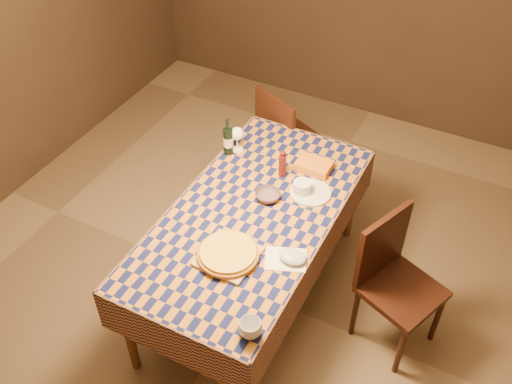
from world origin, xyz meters
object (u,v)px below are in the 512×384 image
at_px(cutting_board, 228,256).
at_px(chair_far, 285,138).
at_px(wine_bottle, 228,141).
at_px(pizza, 228,253).
at_px(bowl, 268,196).
at_px(dining_table, 252,222).
at_px(white_plate, 311,193).
at_px(chair_right, 393,276).

xyz_separation_m(cutting_board, chair_far, (-0.32, 1.47, -0.26)).
distance_m(cutting_board, wine_bottle, 0.95).
relative_size(pizza, bowl, 2.87).
height_order(dining_table, pizza, pizza).
distance_m(bowl, chair_far, 1.02).
bearing_deg(dining_table, white_plate, 52.65).
height_order(dining_table, wine_bottle, wine_bottle).
relative_size(bowl, wine_bottle, 0.58).
distance_m(cutting_board, pizza, 0.03).
xyz_separation_m(cutting_board, bowl, (-0.02, 0.53, 0.01)).
xyz_separation_m(dining_table, pizza, (0.05, -0.38, 0.11)).
bearing_deg(pizza, chair_far, 102.46).
relative_size(dining_table, bowl, 11.80).
bearing_deg(cutting_board, bowl, 91.95).
xyz_separation_m(pizza, white_plate, (0.20, 0.70, -0.03)).
bearing_deg(chair_far, cutting_board, -77.54).
bearing_deg(wine_bottle, dining_table, -47.25).
distance_m(dining_table, chair_right, 0.90).
bearing_deg(pizza, white_plate, 74.06).
relative_size(chair_far, chair_right, 1.00).
xyz_separation_m(dining_table, chair_far, (-0.28, 1.09, -0.17)).
bearing_deg(bowl, wine_bottle, 146.58).
bearing_deg(chair_right, bowl, 178.48).
xyz_separation_m(pizza, bowl, (-0.02, 0.53, -0.01)).
height_order(cutting_board, bowl, bowl).
bearing_deg(white_plate, wine_bottle, 169.04).
distance_m(bowl, wine_bottle, 0.54).
bearing_deg(chair_right, pizza, -148.36).
height_order(bowl, wine_bottle, wine_bottle).
bearing_deg(chair_far, pizza, -77.54).
bearing_deg(wine_bottle, chair_right, -13.70).
distance_m(cutting_board, white_plate, 0.73).
relative_size(cutting_board, bowl, 1.96).
xyz_separation_m(cutting_board, pizza, (-0.00, 0.00, 0.03)).
xyz_separation_m(wine_bottle, chair_far, (0.14, 0.64, -0.35)).
bearing_deg(pizza, chair_right, 31.64).
bearing_deg(pizza, dining_table, 96.93).
bearing_deg(cutting_board, chair_far, 102.46).
bearing_deg(chair_far, wine_bottle, -102.18).
distance_m(dining_table, wine_bottle, 0.64).
bearing_deg(cutting_board, wine_bottle, 119.17).
bearing_deg(dining_table, chair_far, 104.33).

